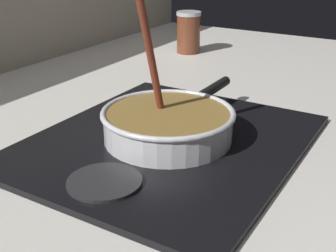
% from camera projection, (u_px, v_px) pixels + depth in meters
% --- Properties ---
extents(ground, '(2.40, 1.60, 0.04)m').
position_uv_depth(ground, '(205.00, 182.00, 0.78)').
color(ground, beige).
extents(hob_plate, '(0.56, 0.48, 0.01)m').
position_uv_depth(hob_plate, '(168.00, 142.00, 0.87)').
color(hob_plate, black).
rests_on(hob_plate, ground).
extents(burner_ring, '(0.18, 0.18, 0.01)m').
position_uv_depth(burner_ring, '(168.00, 137.00, 0.87)').
color(burner_ring, '#592D0C').
rests_on(burner_ring, hob_plate).
extents(spare_burner, '(0.12, 0.12, 0.01)m').
position_uv_depth(spare_burner, '(105.00, 182.00, 0.71)').
color(spare_burner, '#262628').
rests_on(spare_burner, hob_plate).
extents(cooking_pan, '(0.39, 0.26, 0.30)m').
position_uv_depth(cooking_pan, '(168.00, 123.00, 0.86)').
color(cooking_pan, silver).
rests_on(cooking_pan, hob_plate).
extents(condiment_jar, '(0.08, 0.08, 0.14)m').
position_uv_depth(condiment_jar, '(189.00, 32.00, 1.53)').
color(condiment_jar, brown).
rests_on(condiment_jar, ground).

